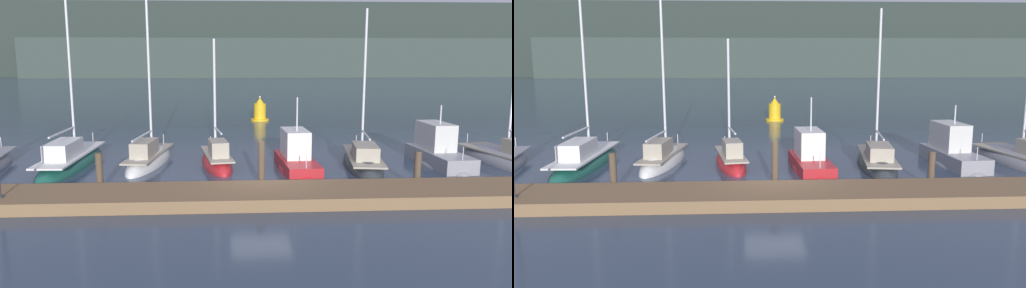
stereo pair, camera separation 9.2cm
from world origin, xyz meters
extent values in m
plane|color=#2D3D51|center=(0.00, 0.00, 0.00)|extent=(400.00, 400.00, 0.00)
cube|color=brown|center=(0.00, -1.80, 0.23)|extent=(33.81, 2.80, 0.45)
cylinder|color=#4C3D2D|center=(-6.45, -0.15, 0.79)|extent=(0.28, 0.28, 1.58)
cylinder|color=#4C3D2D|center=(0.00, -0.15, 0.98)|extent=(0.28, 0.28, 1.97)
cylinder|color=#4C3D2D|center=(6.45, -0.15, 0.75)|extent=(0.28, 0.28, 1.50)
cylinder|color=silver|center=(-13.48, 7.26, 0.80)|extent=(0.04, 0.04, 0.50)
ellipsoid|color=#195647|center=(-9.11, 4.93, 0.00)|extent=(2.08, 8.15, 1.24)
cube|color=silver|center=(-9.11, 4.93, 0.55)|extent=(1.74, 6.85, 0.08)
cube|color=silver|center=(-9.14, 3.96, 0.97)|extent=(1.17, 2.62, 0.78)
cylinder|color=silver|center=(-9.09, 5.58, 5.48)|extent=(0.12, 0.12, 9.87)
cylinder|color=silver|center=(-9.14, 3.93, 1.81)|extent=(0.19, 3.31, 0.09)
cylinder|color=silver|center=(-8.99, 8.65, 0.80)|extent=(0.04, 0.04, 0.50)
ellipsoid|color=white|center=(-5.30, 5.07, 0.00)|extent=(2.25, 6.51, 1.44)
cube|color=#A39984|center=(-5.30, 5.07, 0.51)|extent=(1.89, 5.47, 0.08)
cube|color=#A39984|center=(-5.39, 4.31, 0.92)|extent=(1.13, 2.13, 0.74)
cylinder|color=silver|center=(-5.23, 5.58, 4.53)|extent=(0.12, 0.12, 8.03)
cylinder|color=silver|center=(-5.43, 4.01, 1.58)|extent=(0.48, 3.15, 0.09)
cylinder|color=silver|center=(-4.94, 7.98, 0.76)|extent=(0.04, 0.04, 0.50)
ellipsoid|color=red|center=(-1.90, 4.47, 0.00)|extent=(2.12, 5.30, 1.47)
cube|color=#A39984|center=(-1.90, 4.47, 0.56)|extent=(1.78, 4.45, 0.08)
cube|color=#A39984|center=(-1.81, 3.86, 0.97)|extent=(1.05, 1.75, 0.74)
cylinder|color=silver|center=(-1.96, 4.87, 3.36)|extent=(0.12, 0.12, 5.60)
cylinder|color=silver|center=(-1.80, 3.81, 1.84)|extent=(0.42, 2.14, 0.09)
cylinder|color=silver|center=(-2.27, 6.81, 0.81)|extent=(0.04, 0.04, 0.50)
ellipsoid|color=red|center=(1.91, 3.13, 0.00)|extent=(1.93, 5.01, 1.09)
cube|color=red|center=(1.91, 3.13, 0.28)|extent=(1.77, 4.51, 0.57)
cube|color=silver|center=(1.88, 3.62, 1.22)|extent=(1.25, 2.23, 1.30)
cube|color=black|center=(1.83, 4.61, 1.41)|extent=(1.01, 0.31, 0.58)
cylinder|color=silver|center=(1.90, 3.23, 2.66)|extent=(0.07, 0.07, 1.58)
cylinder|color=silver|center=(2.03, 1.06, 0.87)|extent=(0.04, 0.04, 0.60)
ellipsoid|color=#2D3338|center=(5.31, 3.99, 0.00)|extent=(2.76, 6.93, 1.42)
cube|color=#A39984|center=(5.31, 3.99, 0.50)|extent=(2.32, 5.82, 0.08)
cube|color=#A39984|center=(5.20, 3.19, 0.86)|extent=(1.38, 2.29, 0.65)
cylinder|color=silver|center=(5.39, 4.52, 4.04)|extent=(0.12, 0.12, 7.09)
cylinder|color=silver|center=(5.19, 3.16, 1.66)|extent=(0.49, 2.74, 0.09)
cylinder|color=silver|center=(5.77, 7.05, 0.75)|extent=(0.04, 0.04, 0.50)
ellipsoid|color=gray|center=(9.13, 3.89, 0.00)|extent=(2.01, 5.32, 0.91)
cube|color=gray|center=(9.13, 3.89, 0.35)|extent=(1.84, 4.79, 0.71)
cube|color=silver|center=(9.10, 4.41, 1.38)|extent=(1.29, 2.36, 1.33)
cube|color=black|center=(9.04, 5.46, 1.58)|extent=(1.04, 0.32, 0.59)
cylinder|color=silver|center=(9.12, 4.00, 2.50)|extent=(0.07, 0.07, 0.92)
cylinder|color=silver|center=(9.26, 1.70, 1.01)|extent=(0.04, 0.04, 0.60)
cylinder|color=silver|center=(12.15, 7.18, 0.78)|extent=(0.04, 0.04, 0.50)
cylinder|color=gold|center=(1.35, 21.02, 0.08)|extent=(1.49, 1.49, 0.16)
cylinder|color=gold|center=(1.35, 21.02, 0.79)|extent=(0.99, 0.99, 1.25)
cone|color=gold|center=(1.35, 21.02, 1.66)|extent=(0.69, 0.69, 0.50)
sphere|color=#F9EAB7|center=(1.35, 21.02, 1.96)|extent=(0.16, 0.16, 0.16)
cylinder|color=#2D2D33|center=(-9.39, -2.29, 0.48)|extent=(0.24, 0.24, 0.06)
cube|color=#28332D|center=(0.00, 110.98, 8.92)|extent=(240.00, 16.00, 17.85)
cube|color=#333F39|center=(23.79, 100.98, 4.52)|extent=(144.00, 10.00, 9.05)
cube|color=#F4DB8C|center=(28.93, 102.93, 6.23)|extent=(0.80, 0.10, 0.80)
cube|color=#F4DB8C|center=(38.72, 102.93, 4.56)|extent=(0.80, 0.10, 0.80)
cube|color=#F4DB8C|center=(29.69, 102.93, 2.42)|extent=(0.80, 0.10, 0.80)
cube|color=#F4DB8C|center=(-27.63, 102.93, 8.79)|extent=(0.80, 0.10, 0.80)
cube|color=#F4DB8C|center=(52.00, 102.93, 5.52)|extent=(0.80, 0.10, 0.80)
cube|color=#F4DB8C|center=(-21.43, 102.93, 2.00)|extent=(0.80, 0.10, 0.80)
camera|label=1|loc=(-1.38, -19.76, 5.44)|focal=35.00mm
camera|label=2|loc=(-1.28, -19.76, 5.44)|focal=35.00mm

